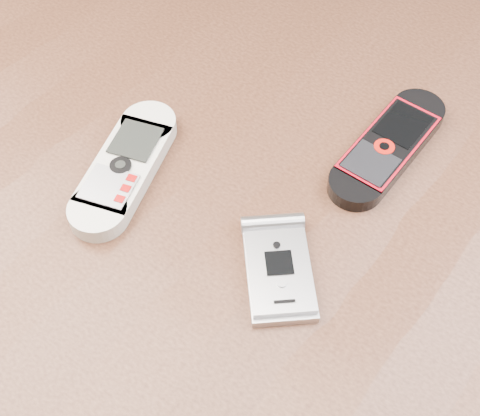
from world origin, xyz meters
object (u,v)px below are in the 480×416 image
object	(u,v)px
nokia_black_red	(388,146)
motorola_razr	(279,270)
nokia_white	(125,167)
table	(236,278)

from	to	relation	value
nokia_black_red	motorola_razr	xyz separation A→B (m)	(-0.00, -0.16, -0.00)
nokia_black_red	motorola_razr	bearing A→B (deg)	-90.86
nokia_black_red	motorola_razr	distance (m)	0.16
nokia_white	nokia_black_red	world-z (taller)	nokia_white
nokia_black_red	motorola_razr	size ratio (longest dim) A/B	1.59
nokia_white	nokia_black_red	bearing A→B (deg)	25.17
motorola_razr	table	bearing A→B (deg)	114.71
nokia_black_red	table	bearing A→B (deg)	-116.23
table	nokia_white	bearing A→B (deg)	-166.98
table	nokia_white	distance (m)	0.15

